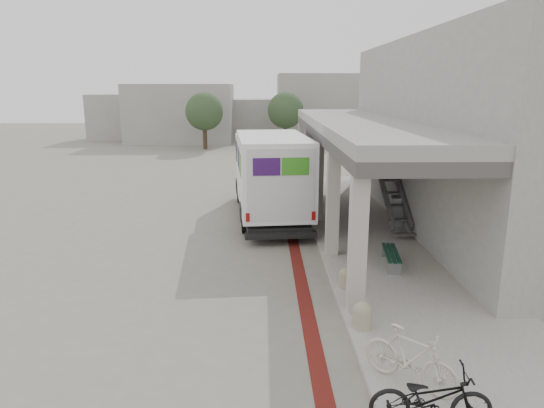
{
  "coord_description": "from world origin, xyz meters",
  "views": [
    {
      "loc": [
        -0.03,
        -13.87,
        5.18
      ],
      "look_at": [
        0.25,
        1.01,
        1.6
      ],
      "focal_mm": 32.0,
      "sensor_mm": 36.0,
      "label": 1
    }
  ],
  "objects_px": {
    "fedex_truck": "(270,173)",
    "bench": "(391,256)",
    "utility_cabinet": "(397,211)",
    "bicycle_black": "(431,398)",
    "bicycle_cream": "(410,358)"
  },
  "relations": [
    {
      "from": "utility_cabinet",
      "to": "bicycle_black",
      "type": "xyz_separation_m",
      "value": [
        -2.5,
        -11.12,
        -0.06
      ]
    },
    {
      "from": "bench",
      "to": "bicycle_cream",
      "type": "bearing_deg",
      "value": -93.98
    },
    {
      "from": "fedex_truck",
      "to": "bench",
      "type": "xyz_separation_m",
      "value": [
        3.46,
        -6.01,
        -1.41
      ]
    },
    {
      "from": "fedex_truck",
      "to": "utility_cabinet",
      "type": "height_order",
      "value": "fedex_truck"
    },
    {
      "from": "utility_cabinet",
      "to": "bicycle_black",
      "type": "height_order",
      "value": "utility_cabinet"
    },
    {
      "from": "fedex_truck",
      "to": "bench",
      "type": "bearing_deg",
      "value": -64.85
    },
    {
      "from": "bicycle_black",
      "to": "bicycle_cream",
      "type": "distance_m",
      "value": 1.05
    },
    {
      "from": "fedex_truck",
      "to": "bicycle_black",
      "type": "distance_m",
      "value": 13.16
    },
    {
      "from": "bicycle_black",
      "to": "utility_cabinet",
      "type": "bearing_deg",
      "value": -8.53
    },
    {
      "from": "bench",
      "to": "utility_cabinet",
      "type": "height_order",
      "value": "utility_cabinet"
    },
    {
      "from": "fedex_truck",
      "to": "bicycle_black",
      "type": "relative_size",
      "value": 4.42
    },
    {
      "from": "bench",
      "to": "bicycle_black",
      "type": "bearing_deg",
      "value": -92.25
    },
    {
      "from": "utility_cabinet",
      "to": "bicycle_black",
      "type": "distance_m",
      "value": 11.39
    },
    {
      "from": "bench",
      "to": "bicycle_black",
      "type": "height_order",
      "value": "bicycle_black"
    },
    {
      "from": "bicycle_cream",
      "to": "utility_cabinet",
      "type": "bearing_deg",
      "value": 29.81
    }
  ]
}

